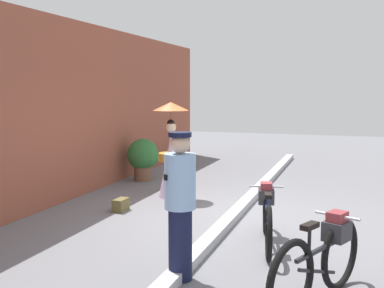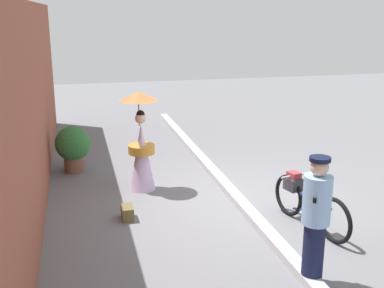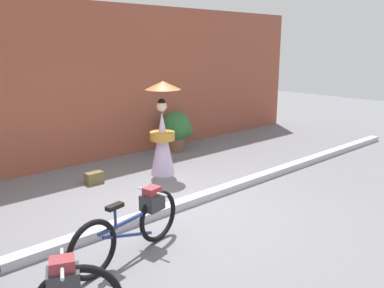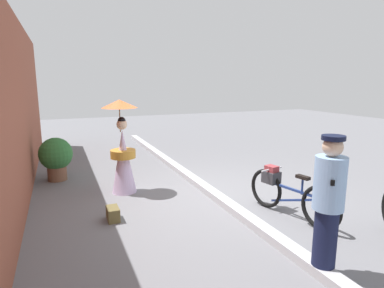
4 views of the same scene
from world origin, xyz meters
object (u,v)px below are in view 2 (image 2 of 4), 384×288
person_with_parasol (141,144)px  potted_plant_by_door (74,146)px  person_officer (316,218)px  bicycle_near_officer (307,201)px  backpack_on_pavement (128,212)px

person_with_parasol → potted_plant_by_door: bearing=41.4°
person_with_parasol → person_officer: bearing=-157.1°
bicycle_near_officer → backpack_on_pavement: 2.84m
bicycle_near_officer → potted_plant_by_door: 5.00m
person_officer → potted_plant_by_door: (5.11, 2.80, -0.32)m
person_with_parasol → potted_plant_by_door: person_with_parasol is taller
bicycle_near_officer → person_officer: size_ratio=1.07×
backpack_on_pavement → person_officer: bearing=-140.6°
bicycle_near_officer → potted_plant_by_door: (3.59, 3.48, 0.14)m
person_officer → person_with_parasol: bearing=22.9°
potted_plant_by_door → backpack_on_pavement: 2.83m
bicycle_near_officer → person_with_parasol: bearing=45.7°
person_officer → backpack_on_pavement: bearing=39.4°
potted_plant_by_door → backpack_on_pavement: (-2.68, -0.80, -0.43)m
potted_plant_by_door → person_officer: bearing=-151.3°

